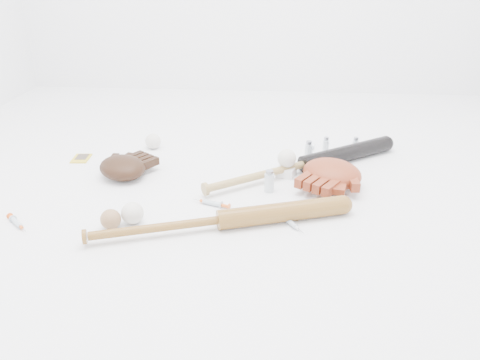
# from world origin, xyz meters

# --- Properties ---
(bat_dark) EXTENTS (0.87, 0.63, 0.07)m
(bat_dark) POSITION_xyz_m (0.30, 0.21, 0.04)
(bat_dark) COLOR black
(bat_dark) RESTS_ON ground
(bat_wood) EXTENTS (0.92, 0.36, 0.07)m
(bat_wood) POSITION_xyz_m (0.00, -0.27, 0.03)
(bat_wood) COLOR brown
(bat_wood) RESTS_ON ground
(glove_dark) EXTENTS (0.35, 0.35, 0.09)m
(glove_dark) POSITION_xyz_m (-0.45, 0.10, 0.04)
(glove_dark) COLOR black
(glove_dark) RESTS_ON ground
(glove_tan) EXTENTS (0.40, 0.40, 0.10)m
(glove_tan) POSITION_xyz_m (0.41, 0.10, 0.05)
(glove_tan) COLOR maroon
(glove_tan) RESTS_ON ground
(trading_card) EXTENTS (0.08, 0.11, 0.01)m
(trading_card) POSITION_xyz_m (-0.70, 0.27, 0.00)
(trading_card) COLOR gold
(trading_card) RESTS_ON ground
(pedestal) EXTENTS (0.09, 0.09, 0.04)m
(pedestal) POSITION_xyz_m (0.23, 0.17, 0.02)
(pedestal) COLOR white
(pedestal) RESTS_ON ground
(baseball_on_pedestal) EXTENTS (0.08, 0.08, 0.08)m
(baseball_on_pedestal) POSITION_xyz_m (0.23, 0.17, 0.08)
(baseball_on_pedestal) COLOR silver
(baseball_on_pedestal) RESTS_ON pedestal
(baseball_left) EXTENTS (0.08, 0.08, 0.08)m
(baseball_left) POSITION_xyz_m (-0.49, 0.13, 0.04)
(baseball_left) COLOR silver
(baseball_left) RESTS_ON ground
(baseball_upper) EXTENTS (0.07, 0.07, 0.07)m
(baseball_upper) POSITION_xyz_m (-0.40, 0.42, 0.04)
(baseball_upper) COLOR silver
(baseball_upper) RESTS_ON ground
(baseball_mid) EXTENTS (0.08, 0.08, 0.08)m
(baseball_mid) POSITION_xyz_m (-0.31, -0.25, 0.04)
(baseball_mid) COLOR silver
(baseball_mid) RESTS_ON ground
(baseball_aged) EXTENTS (0.07, 0.07, 0.07)m
(baseball_aged) POSITION_xyz_m (-0.37, -0.29, 0.03)
(baseball_aged) COLOR #956C47
(baseball_aged) RESTS_ON ground
(syringe_0) EXTENTS (0.13, 0.12, 0.02)m
(syringe_0) POSITION_xyz_m (-0.70, -0.30, 0.01)
(syringe_0) COLOR #ADBCC6
(syringe_0) RESTS_ON ground
(syringe_1) EXTENTS (0.16, 0.08, 0.02)m
(syringe_1) POSITION_xyz_m (-0.05, -0.11, 0.01)
(syringe_1) COLOR #ADBCC6
(syringe_1) RESTS_ON ground
(syringe_2) EXTENTS (0.07, 0.14, 0.02)m
(syringe_2) POSITION_xyz_m (0.34, 0.45, 0.01)
(syringe_2) COLOR #ADBCC6
(syringe_2) RESTS_ON ground
(syringe_3) EXTENTS (0.11, 0.15, 0.02)m
(syringe_3) POSITION_xyz_m (0.23, -0.22, 0.01)
(syringe_3) COLOR #ADBCC6
(syringe_3) RESTS_ON ground
(syringe_4) EXTENTS (0.14, 0.09, 0.02)m
(syringe_4) POSITION_xyz_m (0.55, 0.41, 0.01)
(syringe_4) COLOR #ADBCC6
(syringe_4) RESTS_ON ground
(vial_0) EXTENTS (0.03, 0.03, 0.07)m
(vial_0) POSITION_xyz_m (0.55, 0.45, 0.04)
(vial_0) COLOR silver
(vial_0) RESTS_ON ground
(vial_1) EXTENTS (0.03, 0.03, 0.07)m
(vial_1) POSITION_xyz_m (0.41, 0.45, 0.04)
(vial_1) COLOR silver
(vial_1) RESTS_ON ground
(vial_2) EXTENTS (0.03, 0.03, 0.08)m
(vial_2) POSITION_xyz_m (0.33, 0.36, 0.04)
(vial_2) COLOR silver
(vial_2) RESTS_ON ground
(vial_3) EXTENTS (0.04, 0.04, 0.09)m
(vial_3) POSITION_xyz_m (0.16, 0.02, 0.04)
(vial_3) COLOR silver
(vial_3) RESTS_ON ground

